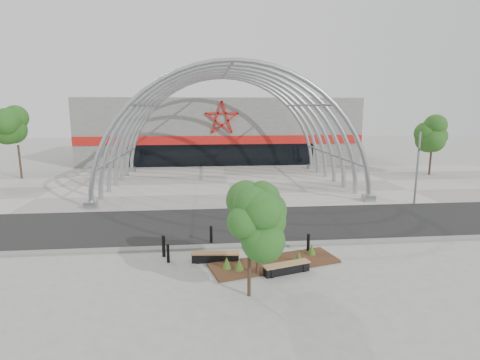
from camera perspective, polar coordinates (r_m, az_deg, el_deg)
The scene contains 19 objects.
ground at distance 19.36m, azimuth 1.16°, elevation -9.86°, with size 140.00×140.00×0.00m, color gray.
road at distance 22.64m, azimuth 0.12°, elevation -6.69°, with size 140.00×7.00×0.02m, color black.
forecourt at distance 34.23m, azimuth -1.85°, elevation -0.56°, with size 60.00×17.00×0.04m, color gray.
kerb at distance 19.11m, azimuth 1.25°, elevation -9.96°, with size 60.00×0.50×0.12m, color slate.
arena_building at distance 51.54m, azimuth -3.19°, elevation 7.80°, with size 34.00×15.24×8.00m.
vault_canopy at distance 34.23m, azimuth -1.85°, elevation -0.57°, with size 20.80×15.80×20.36m.
planting_bed at distance 17.15m, azimuth 5.05°, elevation -12.22°, with size 6.05×3.18×0.61m.
signal_pole at distance 29.30m, azimuth 25.41°, elevation 1.76°, with size 0.15×0.73×5.21m.
street_tree_0 at distance 13.45m, azimuth 1.44°, elevation -5.83°, with size 1.83×1.83×4.18m.
street_tree_1 at distance 15.07m, azimuth 2.79°, elevation -4.57°, with size 1.68×1.68×3.98m.
bench_0 at distance 17.33m, azimuth -3.75°, elevation -11.67°, with size 2.21×0.68×0.46m.
bench_1 at distance 16.36m, azimuth 7.11°, elevation -13.21°, with size 2.12×1.03×0.44m.
bollard_0 at distance 18.12m, azimuth -11.56°, elevation -9.86°, with size 0.16×0.16×1.02m, color black.
bollard_1 at distance 17.48m, azimuth -10.90°, elevation -10.92°, with size 0.14×0.14×0.86m, color black.
bollard_2 at distance 19.55m, azimuth -4.42°, elevation -8.27°, with size 0.14×0.14×0.90m, color black.
bollard_3 at distance 17.70m, azimuth 5.44°, elevation -10.08°, with size 0.17×0.17×1.09m, color black.
bollard_4 at distance 18.52m, azimuth 10.36°, elevation -9.48°, with size 0.15×0.15×0.94m, color black.
bg_tree_0 at distance 42.02m, azimuth -30.91°, elevation 6.40°, with size 3.00×3.00×6.45m.
bg_tree_1 at distance 42.84m, azimuth 27.34°, elevation 6.27°, with size 2.70×2.70×5.91m.
Camera 1 is at (-2.13, -17.96, 6.91)m, focal length 28.00 mm.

